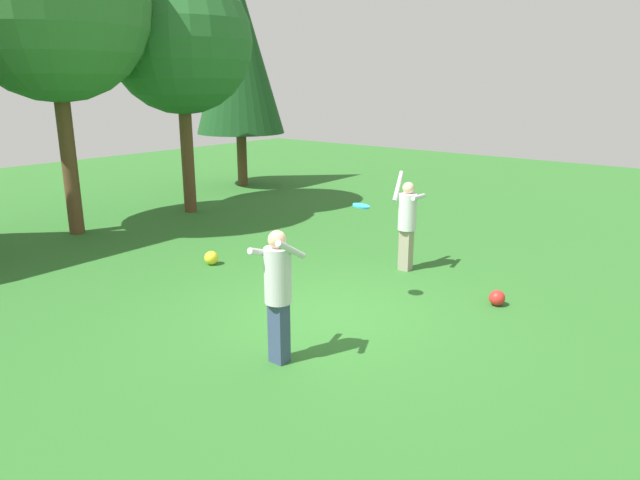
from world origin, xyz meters
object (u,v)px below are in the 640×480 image
(tree_center, at_px, (50,2))
(frisbee, at_px, (361,206))
(ball_red, at_px, (497,298))
(tree_far_right, at_px, (238,53))
(tree_right, at_px, (180,42))
(person_thrower, at_px, (407,218))
(person_catcher, at_px, (278,285))
(ball_yellow, at_px, (211,258))

(tree_center, bearing_deg, frisbee, -85.91)
(frisbee, height_order, ball_red, frisbee)
(tree_far_right, xyz_separation_m, tree_right, (-3.73, -1.89, 0.08))
(person_thrower, relative_size, tree_center, 0.26)
(person_catcher, bearing_deg, person_thrower, 0.92)
(frisbee, height_order, tree_right, tree_right)
(tree_far_right, bearing_deg, ball_yellow, -137.15)
(person_catcher, relative_size, ball_red, 6.84)
(person_thrower, distance_m, tree_center, 8.85)
(frisbee, xyz_separation_m, tree_far_right, (6.35, 9.46, 2.72))
(tree_center, bearing_deg, ball_red, -78.46)
(person_thrower, height_order, person_catcher, person_thrower)
(person_thrower, relative_size, person_catcher, 1.07)
(person_catcher, relative_size, tree_right, 0.28)
(ball_yellow, bearing_deg, ball_red, -73.66)
(frisbee, bearing_deg, ball_red, -51.01)
(tree_center, bearing_deg, tree_right, -3.96)
(tree_far_right, height_order, tree_center, tree_center)
(person_catcher, xyz_separation_m, frisbee, (2.20, 0.32, 0.59))
(person_thrower, relative_size, tree_far_right, 0.27)
(person_thrower, height_order, ball_yellow, person_thrower)
(person_catcher, height_order, ball_red, person_catcher)
(frisbee, distance_m, ball_yellow, 3.76)
(person_catcher, xyz_separation_m, tree_center, (1.64, 8.11, 4.04))
(person_catcher, xyz_separation_m, ball_yellow, (2.07, 3.77, -0.90))
(ball_yellow, bearing_deg, person_catcher, -118.73)
(frisbee, bearing_deg, tree_center, 94.09)
(person_thrower, bearing_deg, tree_center, -81.21)
(ball_red, bearing_deg, frisbee, 128.99)
(tree_far_right, distance_m, tree_right, 4.19)
(ball_yellow, bearing_deg, person_thrower, -55.38)
(ball_yellow, bearing_deg, tree_right, 56.30)
(person_thrower, distance_m, tree_right, 8.00)
(tree_far_right, bearing_deg, tree_center, -166.37)
(frisbee, distance_m, tree_far_right, 11.71)
(ball_red, distance_m, tree_right, 10.30)
(person_thrower, height_order, tree_far_right, tree_far_right)
(frisbee, relative_size, tree_right, 0.06)
(tree_center, bearing_deg, person_catcher, -101.45)
(frisbee, relative_size, tree_center, 0.05)
(person_catcher, relative_size, ball_yellow, 6.34)
(person_thrower, bearing_deg, person_catcher, -1.00)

